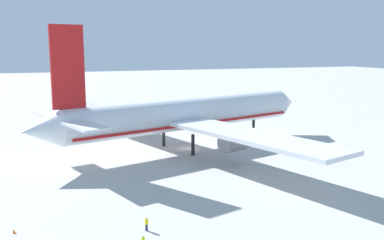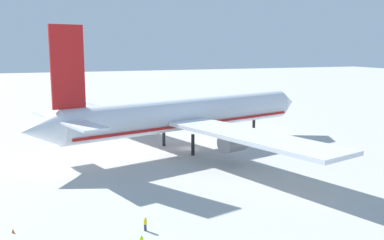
{
  "view_description": "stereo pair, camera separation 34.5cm",
  "coord_description": "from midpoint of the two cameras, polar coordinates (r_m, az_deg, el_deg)",
  "views": [
    {
      "loc": [
        -31.6,
        -86.34,
        21.74
      ],
      "look_at": [
        -0.31,
        -3.08,
        6.72
      ],
      "focal_mm": 40.99,
      "sensor_mm": 36.0,
      "label": 1
    },
    {
      "loc": [
        -31.28,
        -86.46,
        21.74
      ],
      "look_at": [
        -0.31,
        -3.08,
        6.72
      ],
      "focal_mm": 40.99,
      "sensor_mm": 36.0,
      "label": 2
    }
  ],
  "objects": [
    {
      "name": "ground_plane",
      "position": [
        94.48,
        -0.59,
        -3.72
      ],
      "size": [
        600.0,
        600.0,
        0.0
      ],
      "primitive_type": "plane",
      "color": "#B2B2AD"
    },
    {
      "name": "ground_worker_0",
      "position": [
        53.85,
        -6.13,
        -13.31
      ],
      "size": [
        0.44,
        0.44,
        1.66
      ],
      "color": "navy",
      "rests_on": "ground"
    },
    {
      "name": "traffic_cone_1",
      "position": [
        57.2,
        -22.32,
        -13.21
      ],
      "size": [
        0.36,
        0.36,
        0.55
      ],
      "primitive_type": "cone",
      "color": "orange",
      "rests_on": "ground"
    },
    {
      "name": "airliner",
      "position": [
        92.28,
        -1.25,
        0.66
      ],
      "size": [
        66.99,
        79.17,
        25.42
      ],
      "color": "silver",
      "rests_on": "ground"
    }
  ]
}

